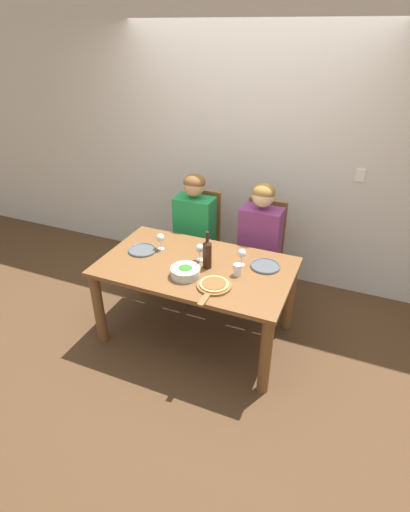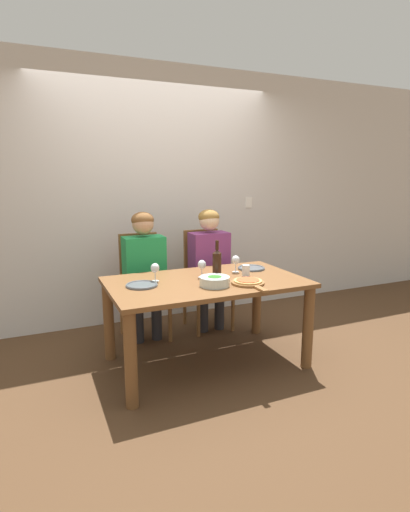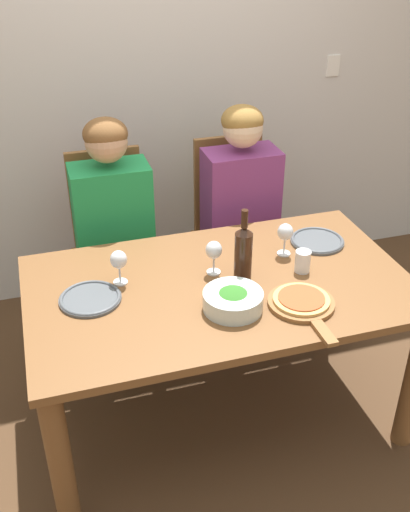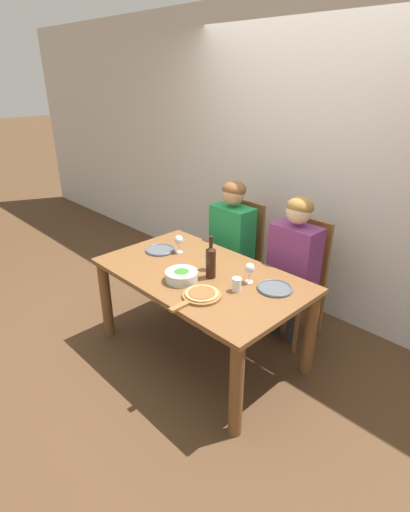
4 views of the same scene
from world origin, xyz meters
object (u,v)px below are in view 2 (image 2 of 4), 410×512
Objects in this scene: chair_right at (205,276)px; person_man at (210,258)px; wine_bottle at (217,264)px; broccoli_bowl at (215,281)px; wine_glass_right at (236,261)px; pizza_on_board at (248,282)px; chair_left at (142,283)px; dinner_plate_right at (251,268)px; dinner_plate_left at (142,285)px; wine_glass_centre at (202,265)px; wine_glass_left at (155,269)px; person_woman at (145,264)px; water_tumbler at (246,270)px.

person_man reaches higher than chair_right.
wine_bottle is (-0.24, -0.80, 0.32)m from chair_right.
chair_right is at bearing 70.41° from broccoli_bowl.
pizza_on_board is at bearing -103.10° from wine_glass_right.
chair_left reaches higher than broccoli_bowl.
dinner_plate_left is at bearing -171.46° from dinner_plate_right.
dinner_plate_right is 0.55m from wine_glass_centre.
wine_glass_left is (-0.49, 0.12, -0.02)m from wine_bottle.
chair_left is at bearing 144.66° from dinner_plate_right.
chair_right is 0.24m from person_man.
person_woman is at bearing 180.00° from person_man.
dinner_plate_left is 0.83m from pizza_on_board.
chair_left is 1.22m from pizza_on_board.
wine_bottle is (-0.24, -0.68, 0.11)m from person_man.
chair_right reaches higher than pizza_on_board.
pizza_on_board is at bearing -52.49° from wine_glass_centre.
broccoli_bowl is 1.55× the size of wine_glass_centre.
wine_glass_centre is 0.38m from water_tumbler.
person_woman reaches higher than wine_glass_centre.
broccoli_bowl is 0.41m from water_tumbler.
water_tumbler is at bearing -49.78° from chair_left.
chair_right is (0.67, 0.00, 0.00)m from chair_left.
pizza_on_board reaches higher than dinner_plate_left.
dinner_plate_right is at bearing 8.54° from dinner_plate_left.
wine_glass_right is 1.57× the size of water_tumbler.
person_woman is 0.93m from broccoli_bowl.
chair_right is 0.85m from water_tumbler.
dinner_plate_left is (-0.87, -0.65, -0.01)m from person_man.
chair_left is 0.82× the size of person_woman.
wine_bottle is at bearing -106.95° from chair_right.
broccoli_bowl reaches higher than dinner_plate_right.
dinner_plate_left is 0.61× the size of pizza_on_board.
dinner_plate_left is 1.64× the size of wine_glass_left.
person_man is 12.82× the size of water_tumbler.
water_tumbler reaches higher than pizza_on_board.
wine_glass_right is at bearing -39.02° from person_woman.
pizza_on_board is at bearing -94.76° from chair_right.
wine_bottle is 0.51m from wine_glass_left.
dinner_plate_right is 0.94m from wine_glass_left.
person_woman is at bearing 118.69° from wine_glass_centre.
wine_glass_left is 1.57× the size of water_tumbler.
pizza_on_board reaches higher than dinner_plate_right.
person_woman is 1.00m from dinner_plate_right.
dinner_plate_right is 1.64× the size of wine_glass_centre.
wine_glass_centre is at bearing -115.36° from chair_right.
broccoli_bowl is (0.32, -0.99, 0.23)m from chair_left.
dinner_plate_left is at bearing 177.30° from wine_bottle.
wine_bottle reaches higher than wine_glass_left.
person_man reaches higher than dinner_plate_right.
person_woman reaches higher than wine_bottle.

